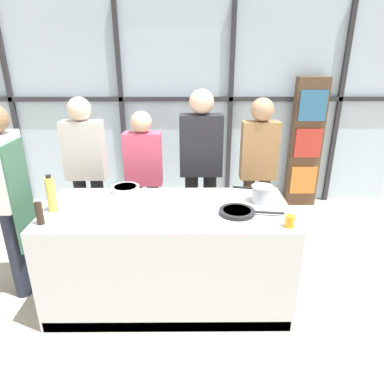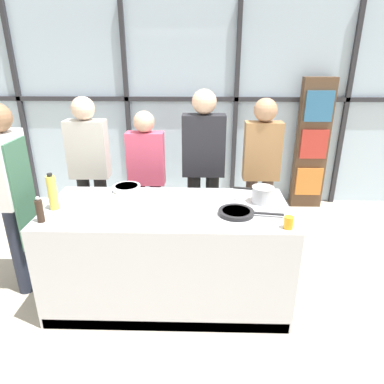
% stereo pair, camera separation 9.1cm
% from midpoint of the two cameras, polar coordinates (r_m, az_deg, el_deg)
% --- Properties ---
extents(ground_plane, '(18.00, 18.00, 0.00)m').
position_cam_midpoint_polar(ground_plane, '(3.39, -2.93, -16.82)').
color(ground_plane, '#BCB29E').
extents(back_window_wall, '(6.40, 0.10, 2.80)m').
position_cam_midpoint_polar(back_window_wall, '(5.02, -1.22, 13.77)').
color(back_window_wall, silver).
rests_on(back_window_wall, ground_plane).
extents(bookshelf, '(0.44, 0.19, 1.85)m').
position_cam_midpoint_polar(bookshelf, '(5.19, 19.84, 7.35)').
color(bookshelf, brown).
rests_on(bookshelf, ground_plane).
extents(demo_island, '(2.07, 0.91, 0.92)m').
position_cam_midpoint_polar(demo_island, '(3.12, -3.07, -10.26)').
color(demo_island, silver).
rests_on(demo_island, ground_plane).
extents(chef, '(0.25, 0.42, 1.77)m').
position_cam_midpoint_polar(chef, '(3.39, -27.11, 0.47)').
color(chef, '#232838').
rests_on(chef, ground_plane).
extents(spectator_far_left, '(0.42, 0.24, 1.73)m').
position_cam_midpoint_polar(spectator_far_left, '(3.90, -16.05, 4.25)').
color(spectator_far_left, black).
rests_on(spectator_far_left, ground_plane).
extents(spectator_center_left, '(0.40, 0.22, 1.59)m').
position_cam_midpoint_polar(spectator_center_left, '(3.78, -6.88, 3.08)').
color(spectator_center_left, black).
rests_on(spectator_center_left, ground_plane).
extents(spectator_center_right, '(0.45, 0.25, 1.80)m').
position_cam_midpoint_polar(spectator_center_right, '(3.71, 2.63, 4.84)').
color(spectator_center_right, black).
rests_on(spectator_center_right, ground_plane).
extents(spectator_far_right, '(0.39, 0.24, 1.72)m').
position_cam_midpoint_polar(spectator_far_right, '(3.78, 12.12, 4.25)').
color(spectator_far_right, '#47382D').
rests_on(spectator_far_right, ground_plane).
extents(frying_pan, '(0.52, 0.29, 0.04)m').
position_cam_midpoint_polar(frying_pan, '(2.80, 8.47, -3.37)').
color(frying_pan, '#232326').
rests_on(frying_pan, demo_island).
extents(saucepan, '(0.35, 0.19, 0.14)m').
position_cam_midpoint_polar(saucepan, '(3.04, 12.48, -0.37)').
color(saucepan, silver).
rests_on(saucepan, demo_island).
extents(white_plate, '(0.27, 0.27, 0.01)m').
position_cam_midpoint_polar(white_plate, '(3.11, -11.29, -1.07)').
color(white_plate, white).
rests_on(white_plate, demo_island).
extents(mixing_bowl, '(0.26, 0.26, 0.06)m').
position_cam_midpoint_polar(mixing_bowl, '(3.26, -10.03, 0.59)').
color(mixing_bowl, silver).
rests_on(mixing_bowl, demo_island).
extents(oil_bottle, '(0.07, 0.07, 0.31)m').
position_cam_midpoint_polar(oil_bottle, '(3.02, -21.44, -0.07)').
color(oil_bottle, '#E0CC4C').
rests_on(oil_bottle, demo_island).
extents(pepper_grinder, '(0.06, 0.06, 0.21)m').
position_cam_midpoint_polar(pepper_grinder, '(2.84, -23.21, -2.84)').
color(pepper_grinder, '#332319').
rests_on(pepper_grinder, demo_island).
extents(juice_glass_near, '(0.07, 0.07, 0.10)m').
position_cam_midpoint_polar(juice_glass_near, '(2.65, 16.75, -4.91)').
color(juice_glass_near, orange).
rests_on(juice_glass_near, demo_island).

